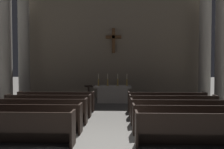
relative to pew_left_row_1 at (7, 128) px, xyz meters
name	(u,v)px	position (x,y,z in m)	size (l,w,h in m)	color
ground_plane	(104,146)	(2.63, 0.04, -0.48)	(80.00, 80.00, 0.00)	#66635E
pew_left_row_1	(7,128)	(0.00, 0.00, 0.00)	(3.62, 0.50, 0.95)	black
pew_left_row_2	(25,118)	(0.00, 1.12, 0.00)	(3.62, 0.50, 0.95)	black
pew_left_row_3	(39,111)	(0.00, 2.25, 0.00)	(3.62, 0.50, 0.95)	black
pew_left_row_4	(49,105)	(0.00, 3.37, 0.00)	(3.62, 0.50, 0.95)	black
pew_left_row_5	(56,101)	(0.00, 4.49, 0.00)	(3.62, 0.50, 0.95)	black
pew_right_row_1	(205,130)	(5.26, 0.00, 0.00)	(3.62, 0.50, 0.95)	black
pew_right_row_2	(191,119)	(5.26, 1.12, 0.00)	(3.62, 0.50, 0.95)	black
pew_right_row_3	(180,112)	(5.26, 2.25, 0.00)	(3.62, 0.50, 0.95)	black
pew_right_row_4	(173,106)	(5.26, 3.37, 0.00)	(3.62, 0.50, 0.95)	black
pew_right_row_5	(167,102)	(5.26, 4.49, 0.00)	(3.62, 0.50, 0.95)	black
column_left_third	(5,46)	(-3.15, 5.74, 2.80)	(1.07, 1.07, 6.73)	#ADA89E
column_right_third	(223,45)	(8.40, 5.74, 2.80)	(1.07, 1.07, 6.73)	#ADA89E
column_left_fourth	(24,49)	(-3.15, 8.02, 2.80)	(1.07, 1.07, 6.73)	#ADA89E
column_right_fourth	(205,49)	(8.40, 8.02, 2.80)	(1.07, 1.07, 6.73)	#ADA89E
altar	(113,94)	(2.63, 7.09, 0.06)	(2.20, 0.90, 1.01)	#BCB7AD
candlestick_outer_left	(98,82)	(1.78, 7.09, 0.76)	(0.16, 0.16, 0.72)	#B79338
candlestick_inner_left	(108,82)	(2.33, 7.09, 0.76)	(0.16, 0.16, 0.72)	#B79338
candlestick_inner_right	(118,82)	(2.93, 7.09, 0.76)	(0.16, 0.16, 0.72)	#B79338
candlestick_outer_right	(127,82)	(3.48, 7.09, 0.76)	(0.16, 0.16, 0.72)	#B79338
apse_with_cross	(114,46)	(2.63, 9.16, 3.08)	(12.70, 0.45, 7.11)	gray
lectern	(89,96)	(1.35, 5.89, 0.07)	(0.44, 0.36, 1.15)	black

